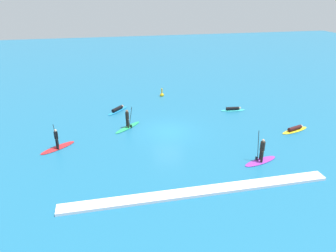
% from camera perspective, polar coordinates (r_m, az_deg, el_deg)
% --- Properties ---
extents(ground_plane, '(120.00, 120.00, 0.00)m').
position_cam_1_polar(ground_plane, '(27.57, -0.00, -0.95)').
color(ground_plane, '#1E6B93').
rests_on(ground_plane, ground).
extents(surfer_on_green_board, '(2.71, 2.64, 2.07)m').
position_cam_1_polar(surfer_on_green_board, '(28.31, -7.33, 0.46)').
color(surfer_on_green_board, '#23B266').
rests_on(surfer_on_green_board, ground_plane).
extents(surfer_on_blue_board, '(2.42, 2.61, 0.45)m').
position_cam_1_polar(surfer_on_blue_board, '(32.45, -9.12, 2.96)').
color(surfer_on_blue_board, '#1E8CD1').
rests_on(surfer_on_blue_board, ground_plane).
extents(surfer_on_purple_board, '(2.96, 1.59, 2.38)m').
position_cam_1_polar(surfer_on_purple_board, '(23.62, 16.54, -5.18)').
color(surfer_on_purple_board, purple).
rests_on(surfer_on_purple_board, ground_plane).
extents(surfer_on_red_board, '(2.80, 2.40, 2.13)m').
position_cam_1_polar(surfer_on_red_board, '(26.04, -19.44, -3.07)').
color(surfer_on_red_board, red).
rests_on(surfer_on_red_board, ground_plane).
extents(surfer_on_teal_board, '(2.58, 0.91, 0.39)m').
position_cam_1_polar(surfer_on_teal_board, '(32.90, 11.70, 3.00)').
color(surfer_on_teal_board, '#33C6CC').
rests_on(surfer_on_teal_board, ground_plane).
extents(surfer_on_yellow_board, '(3.06, 1.58, 0.43)m').
position_cam_1_polar(surfer_on_yellow_board, '(29.78, 22.03, -0.53)').
color(surfer_on_yellow_board, yellow).
rests_on(surfer_on_yellow_board, ground_plane).
extents(marker_buoy, '(0.47, 0.47, 1.03)m').
position_cam_1_polar(marker_buoy, '(36.66, -1.11, 5.71)').
color(marker_buoy, yellow).
rests_on(marker_buoy, ground_plane).
extents(wave_crest, '(16.91, 0.90, 0.18)m').
position_cam_1_polar(wave_crest, '(19.76, 5.82, -11.74)').
color(wave_crest, white).
rests_on(wave_crest, ground_plane).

